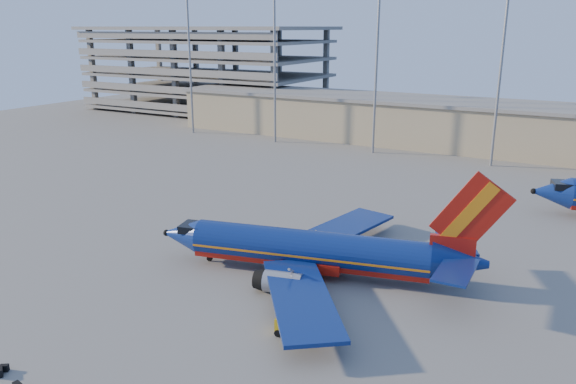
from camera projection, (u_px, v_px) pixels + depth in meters
name	position (u px, v px, depth m)	size (l,w,h in m)	color
ground	(257.00, 241.00, 58.16)	(220.00, 220.00, 0.00)	slate
terminal_building	(477.00, 125.00, 100.74)	(122.00, 16.00, 8.50)	gray
parking_garage	(207.00, 65.00, 145.90)	(62.00, 32.00, 21.40)	slate
light_mast_row	(436.00, 51.00, 89.32)	(101.60, 1.60, 28.65)	gray
aircraft_main	(317.00, 251.00, 49.70)	(30.49, 29.00, 10.47)	navy
baggage_tug	(292.00, 324.00, 40.16)	(2.47, 1.73, 1.63)	gold
luggage_pile	(4.00, 376.00, 35.22)	(3.54, 1.41, 0.55)	black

